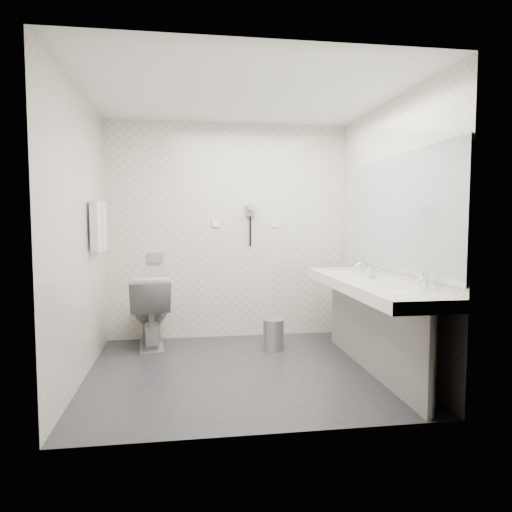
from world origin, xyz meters
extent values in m
plane|color=#29292E|center=(0.00, 0.00, 0.00)|extent=(2.80, 2.80, 0.00)
plane|color=white|center=(0.00, 0.00, 2.50)|extent=(2.80, 2.80, 0.00)
plane|color=silver|center=(0.00, 1.30, 1.25)|extent=(2.80, 0.00, 2.80)
plane|color=silver|center=(0.00, -1.30, 1.25)|extent=(2.80, 0.00, 2.80)
plane|color=silver|center=(-1.40, 0.00, 1.25)|extent=(0.00, 2.60, 2.60)
plane|color=silver|center=(1.40, 0.00, 1.25)|extent=(0.00, 2.60, 2.60)
cube|color=white|center=(1.12, -0.20, 0.80)|extent=(0.55, 2.20, 0.10)
cube|color=gray|center=(1.15, -0.20, 0.38)|extent=(0.03, 2.15, 0.75)
cylinder|color=silver|center=(1.18, -1.24, 0.38)|extent=(0.06, 0.06, 0.75)
cylinder|color=silver|center=(1.18, 0.84, 0.38)|extent=(0.06, 0.06, 0.75)
cube|color=#B2BCC6|center=(1.39, -0.20, 1.45)|extent=(0.02, 2.20, 1.05)
ellipsoid|color=white|center=(1.12, -0.85, 0.83)|extent=(0.40, 0.31, 0.05)
ellipsoid|color=white|center=(1.12, 0.45, 0.83)|extent=(0.40, 0.31, 0.05)
cylinder|color=silver|center=(1.32, -0.85, 0.92)|extent=(0.04, 0.04, 0.15)
cylinder|color=silver|center=(1.32, 0.45, 0.92)|extent=(0.04, 0.04, 0.15)
imported|color=white|center=(1.17, -0.11, 0.91)|extent=(0.06, 0.06, 0.12)
imported|color=white|center=(1.19, -0.10, 0.89)|extent=(0.10, 0.10, 0.09)
cylinder|color=silver|center=(1.30, 0.08, 0.90)|extent=(0.07, 0.07, 0.10)
imported|color=white|center=(-0.90, 0.99, 0.40)|extent=(0.51, 0.81, 0.79)
cube|color=#B2B5BA|center=(-0.85, 1.29, 0.95)|extent=(0.18, 0.02, 0.12)
cylinder|color=#B2B5BA|center=(0.41, 0.64, 0.16)|extent=(0.26, 0.26, 0.31)
cylinder|color=#B2B5BA|center=(0.41, 0.64, 0.32)|extent=(0.22, 0.22, 0.02)
cylinder|color=silver|center=(-1.35, 0.55, 1.55)|extent=(0.02, 0.62, 0.02)
cube|color=silver|center=(-1.34, 0.41, 1.33)|extent=(0.07, 0.24, 0.48)
cube|color=silver|center=(-1.34, 0.69, 1.33)|extent=(0.07, 0.24, 0.48)
cube|color=#999A9E|center=(0.25, 1.27, 1.50)|extent=(0.10, 0.04, 0.14)
cylinder|color=#999A9E|center=(0.25, 1.20, 1.53)|extent=(0.08, 0.14, 0.08)
cylinder|color=black|center=(0.25, 1.26, 1.25)|extent=(0.02, 0.02, 0.35)
cube|color=white|center=(-0.15, 1.29, 1.35)|extent=(0.09, 0.02, 0.09)
cube|color=white|center=(0.55, 1.29, 1.35)|extent=(0.09, 0.02, 0.09)
camera|label=1|loc=(-0.52, -4.23, 1.41)|focal=33.12mm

